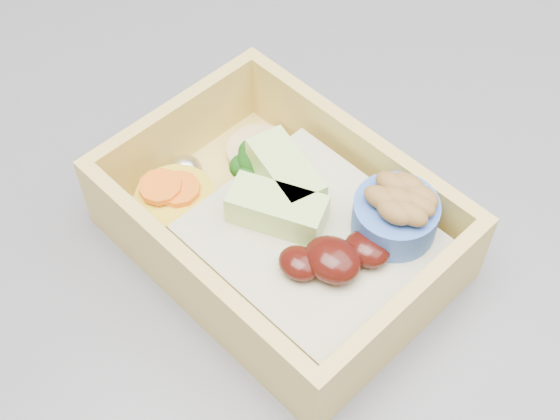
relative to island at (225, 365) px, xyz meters
The scene contains 2 objects.
island is the anchor object (origin of this frame).
bento_box 0.51m from the island, 29.09° to the right, with size 0.19×0.15×0.06m.
Camera 1 is at (0.29, -0.37, 1.27)m, focal length 50.00 mm.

